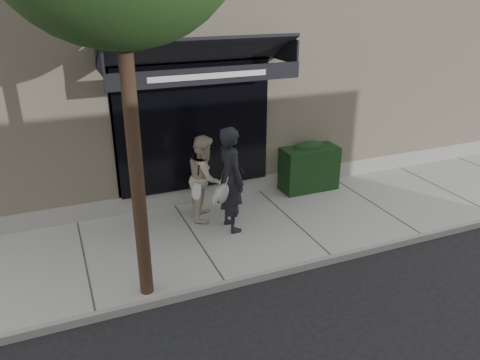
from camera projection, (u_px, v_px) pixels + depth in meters
name	position (u px, v px, depth m)	size (l,w,h in m)	color
ground	(290.00, 224.00, 9.50)	(80.00, 80.00, 0.00)	black
sidewalk	(290.00, 221.00, 9.48)	(20.00, 3.00, 0.12)	gray
curb	(333.00, 259.00, 8.15)	(20.00, 0.10, 0.14)	gray
building_facade	(207.00, 55.00, 12.68)	(14.30, 8.04, 5.64)	beige
hedge	(308.00, 166.00, 10.70)	(1.30, 0.70, 1.14)	black
pedestrian_front	(231.00, 179.00, 8.72)	(0.82, 0.95, 2.04)	black
pedestrian_back	(205.00, 177.00, 9.23)	(0.93, 1.03, 1.72)	beige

